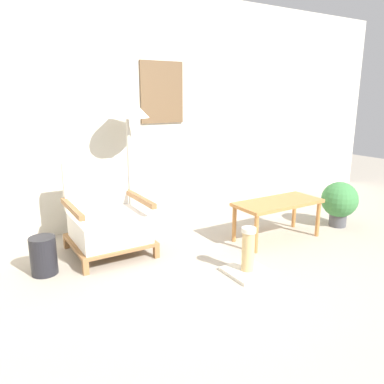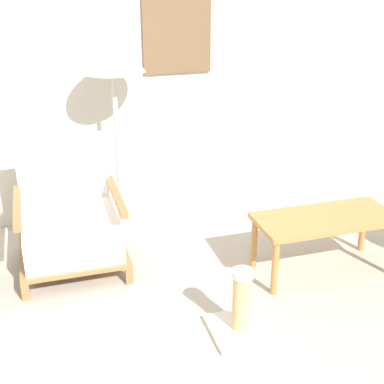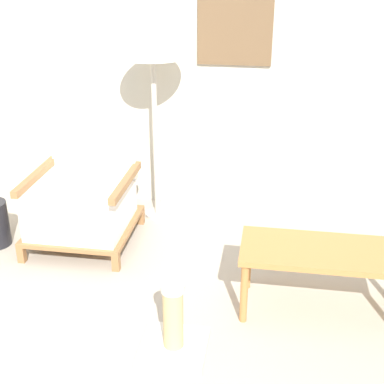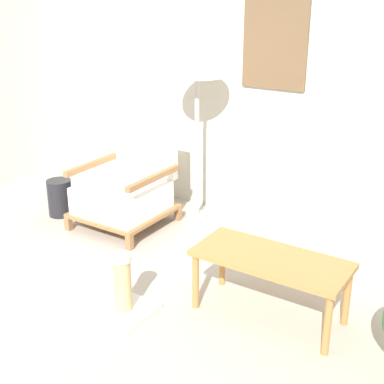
{
  "view_description": "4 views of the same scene",
  "coord_description": "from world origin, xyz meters",
  "px_view_note": "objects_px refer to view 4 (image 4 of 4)",
  "views": [
    {
      "loc": [
        -1.87,
        -2.0,
        1.5
      ],
      "look_at": [
        0.06,
        1.18,
        0.55
      ],
      "focal_mm": 35.0,
      "sensor_mm": 36.0,
      "label": 1
    },
    {
      "loc": [
        -0.92,
        -2.09,
        2.02
      ],
      "look_at": [
        0.06,
        1.18,
        0.55
      ],
      "focal_mm": 50.0,
      "sensor_mm": 36.0,
      "label": 2
    },
    {
      "loc": [
        0.57,
        -1.95,
        1.99
      ],
      "look_at": [
        0.06,
        1.18,
        0.55
      ],
      "focal_mm": 50.0,
      "sensor_mm": 36.0,
      "label": 3
    },
    {
      "loc": [
        2.08,
        -1.93,
        1.99
      ],
      "look_at": [
        0.06,
        1.18,
        0.55
      ],
      "focal_mm": 50.0,
      "sensor_mm": 36.0,
      "label": 4
    }
  ],
  "objects_px": {
    "vase": "(60,198)",
    "scratching_post": "(123,294)",
    "armchair": "(126,189)",
    "floor_lamp": "(197,67)",
    "coffee_table": "(271,264)"
  },
  "relations": [
    {
      "from": "floor_lamp",
      "to": "scratching_post",
      "type": "relative_size",
      "value": 3.63
    },
    {
      "from": "floor_lamp",
      "to": "vase",
      "type": "relative_size",
      "value": 4.54
    },
    {
      "from": "armchair",
      "to": "scratching_post",
      "type": "height_order",
      "value": "armchair"
    },
    {
      "from": "coffee_table",
      "to": "vase",
      "type": "relative_size",
      "value": 2.87
    },
    {
      "from": "vase",
      "to": "scratching_post",
      "type": "height_order",
      "value": "scratching_post"
    },
    {
      "from": "floor_lamp",
      "to": "scratching_post",
      "type": "distance_m",
      "value": 2.03
    },
    {
      "from": "scratching_post",
      "to": "coffee_table",
      "type": "bearing_deg",
      "value": 31.1
    },
    {
      "from": "armchair",
      "to": "coffee_table",
      "type": "bearing_deg",
      "value": -20.35
    },
    {
      "from": "floor_lamp",
      "to": "coffee_table",
      "type": "height_order",
      "value": "floor_lamp"
    },
    {
      "from": "scratching_post",
      "to": "vase",
      "type": "bearing_deg",
      "value": 148.92
    },
    {
      "from": "armchair",
      "to": "scratching_post",
      "type": "relative_size",
      "value": 2.09
    },
    {
      "from": "armchair",
      "to": "floor_lamp",
      "type": "distance_m",
      "value": 1.21
    },
    {
      "from": "coffee_table",
      "to": "armchair",
      "type": "bearing_deg",
      "value": 159.65
    },
    {
      "from": "vase",
      "to": "coffee_table",
      "type": "bearing_deg",
      "value": -10.6
    },
    {
      "from": "vase",
      "to": "armchair",
      "type": "bearing_deg",
      "value": 16.32
    }
  ]
}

